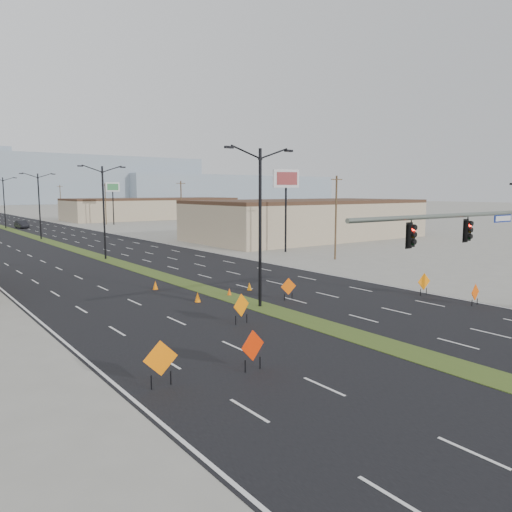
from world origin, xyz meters
TOP-DOWN VIEW (x-y plane):
  - ground at (0.00, 0.00)m, footprint 600.00×600.00m
  - road_surface at (0.00, 100.00)m, footprint 25.00×400.00m
  - median_strip at (0.00, 100.00)m, footprint 2.00×400.00m
  - building_se_near at (34.00, 45.00)m, footprint 36.00×18.00m
  - building_se_far at (38.00, 110.00)m, footprint 44.00×16.00m
  - mesa_center at (40.00, 300.00)m, footprint 220.00×50.00m
  - mesa_east at (180.00, 290.00)m, footprint 160.00×50.00m
  - signal_mast at (8.56, 2.00)m, footprint 16.30×0.60m
  - streetlight_0 at (0.00, 12.00)m, footprint 5.15×0.24m
  - streetlight_1 at (0.00, 40.00)m, footprint 5.15×0.24m
  - streetlight_2 at (0.00, 68.00)m, footprint 5.15×0.24m
  - streetlight_3 at (0.00, 96.00)m, footprint 5.15×0.24m
  - utility_pole_0 at (20.00, 25.00)m, footprint 1.60×0.20m
  - utility_pole_1 at (20.00, 60.00)m, footprint 1.60×0.20m
  - utility_pole_2 at (20.00, 95.00)m, footprint 1.60×0.20m
  - utility_pole_3 at (20.00, 130.00)m, footprint 1.60×0.20m
  - car_mid at (2.59, 94.18)m, footprint 1.95×4.83m
  - construction_sign_0 at (-10.97, 3.65)m, footprint 1.38×0.14m
  - construction_sign_1 at (-7.15, 3.00)m, footprint 1.29×0.26m
  - construction_sign_2 at (-3.37, 9.26)m, footprint 1.26×0.41m
  - construction_sign_3 at (2.73, 12.42)m, footprint 1.13×0.26m
  - construction_sign_4 at (11.38, 3.96)m, footprint 1.06×0.16m
  - construction_sign_5 at (11.50, 7.89)m, footprint 1.20×0.18m
  - cone_0 at (-2.55, 15.55)m, footprint 0.53×0.53m
  - cone_1 at (2.58, 16.74)m, footprint 0.44×0.44m
  - cone_2 at (0.33, 16.07)m, footprint 0.33×0.33m
  - cone_3 at (-2.97, 21.18)m, footprint 0.45×0.45m
  - pole_sign_east_near at (19.95, 33.32)m, footprint 3.18×1.37m
  - pole_sign_east_far at (21.25, 93.78)m, footprint 3.03×0.63m

SIDE VIEW (x-z plane):
  - ground at x=0.00m, z-range 0.00..0.00m
  - road_surface at x=0.00m, z-range -0.01..0.01m
  - median_strip at x=0.00m, z-range -0.02..0.02m
  - cone_2 at x=0.33m, z-range 0.00..0.54m
  - cone_1 at x=2.58m, z-range 0.00..0.61m
  - cone_3 at x=-2.97m, z-range 0.00..0.67m
  - cone_0 at x=-2.55m, z-range 0.00..0.68m
  - car_mid at x=2.59m, z-range 0.00..1.56m
  - construction_sign_4 at x=11.38m, z-range 0.12..1.54m
  - construction_sign_3 at x=2.73m, z-range 0.13..1.66m
  - construction_sign_5 at x=11.50m, z-range 0.14..1.74m
  - construction_sign_2 at x=-3.37m, z-range 0.16..1.89m
  - construction_sign_1 at x=-7.15m, z-range 0.16..1.89m
  - construction_sign_0 at x=-10.97m, z-range 0.17..2.01m
  - building_se_far at x=38.00m, z-range 0.00..5.00m
  - building_se_near at x=34.00m, z-range 0.00..5.50m
  - utility_pole_0 at x=20.00m, z-range 0.17..9.17m
  - utility_pole_1 at x=20.00m, z-range 0.17..9.17m
  - utility_pole_2 at x=20.00m, z-range 0.17..9.17m
  - utility_pole_3 at x=20.00m, z-range 0.17..9.17m
  - signal_mast at x=8.56m, z-range 0.79..8.79m
  - streetlight_0 at x=0.00m, z-range 0.41..10.43m
  - streetlight_1 at x=0.00m, z-range 0.41..10.43m
  - streetlight_2 at x=0.00m, z-range 0.41..10.43m
  - streetlight_3 at x=0.00m, z-range 0.41..10.43m
  - pole_sign_east_far at x=21.25m, z-range 2.90..12.14m
  - pole_sign_east_near at x=19.95m, z-range 3.17..13.11m
  - mesa_east at x=180.00m, z-range 0.00..18.00m
  - mesa_center at x=40.00m, z-range 0.00..28.00m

